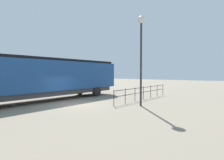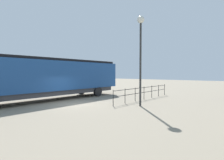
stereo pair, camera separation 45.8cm
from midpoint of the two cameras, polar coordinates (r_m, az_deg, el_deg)
ground_plane at (r=16.12m, az=-10.79°, el=-7.27°), size 120.00×120.00×0.00m
locomotive at (r=18.95m, az=-17.06°, el=0.95°), size 3.15×16.65×4.02m
lamp_post at (r=15.08m, az=9.68°, el=11.96°), size 0.58×0.58×7.12m
platform_fence at (r=18.76m, az=10.53°, el=-3.41°), size 0.05×9.69×1.29m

